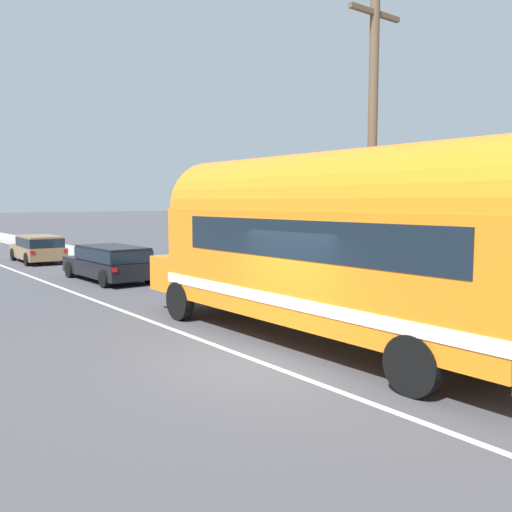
# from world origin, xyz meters

# --- Properties ---
(ground_plane) EXTENTS (300.00, 300.00, 0.00)m
(ground_plane) POSITION_xyz_m (0.00, 0.00, 0.00)
(ground_plane) COLOR #424247
(lane_markings) EXTENTS (3.93, 80.00, 0.01)m
(lane_markings) POSITION_xyz_m (1.76, 12.00, 0.00)
(lane_markings) COLOR silver
(lane_markings) RESTS_ON ground
(sidewalk_slab) EXTENTS (2.44, 90.00, 0.15)m
(sidewalk_slab) POSITION_xyz_m (5.03, 10.00, 0.07)
(sidewalk_slab) COLOR #9E9B93
(sidewalk_slab) RESTS_ON ground
(utility_pole) EXTENTS (1.80, 0.24, 8.50)m
(utility_pole) POSITION_xyz_m (4.51, 1.23, 4.42)
(utility_pole) COLOR brown
(utility_pole) RESTS_ON ground
(painted_bus) EXTENTS (2.69, 11.72, 4.12)m
(painted_bus) POSITION_xyz_m (1.91, -0.20, 2.30)
(painted_bus) COLOR orange
(painted_bus) RESTS_ON ground
(car_lead) EXTENTS (2.04, 4.85, 1.37)m
(car_lead) POSITION_xyz_m (2.10, 12.10, 0.79)
(car_lead) COLOR black
(car_lead) RESTS_ON ground
(car_second) EXTENTS (2.04, 4.45, 1.37)m
(car_second) POSITION_xyz_m (1.86, 20.47, 0.78)
(car_second) COLOR olive
(car_second) RESTS_ON ground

